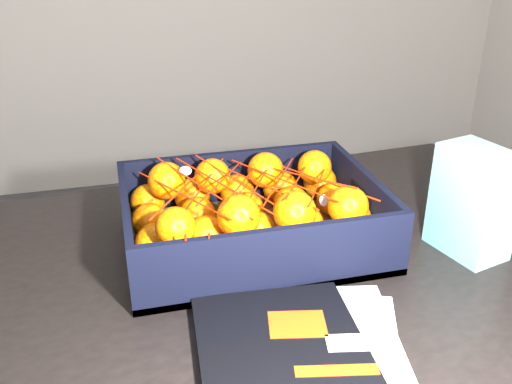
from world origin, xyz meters
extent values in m
cube|color=black|center=(-0.12, -0.34, 0.73)|extent=(1.26, 0.89, 0.04)
cylinder|color=black|center=(0.43, 0.01, 0.35)|extent=(0.06, 0.06, 0.71)
cube|color=silver|center=(-0.10, -0.55, 0.75)|extent=(0.30, 0.34, 0.01)
cube|color=silver|center=(-0.09, -0.55, 0.76)|extent=(0.26, 0.32, 0.01)
cube|color=black|center=(-0.14, -0.55, 0.77)|extent=(0.23, 0.30, 0.01)
cube|color=red|center=(-0.11, -0.49, 0.77)|extent=(0.08, 0.07, 0.00)
cube|color=white|center=(-0.06, -0.55, 0.77)|extent=(0.06, 0.04, 0.00)
cube|color=red|center=(-0.09, -0.59, 0.77)|extent=(0.10, 0.04, 0.00)
cube|color=brown|center=(-0.11, -0.25, 0.76)|extent=(0.42, 0.31, 0.01)
cube|color=black|center=(-0.11, -0.09, 0.80)|extent=(0.42, 0.01, 0.11)
cube|color=black|center=(-0.11, -0.40, 0.80)|extent=(0.42, 0.01, 0.11)
cube|color=black|center=(-0.31, -0.25, 0.80)|extent=(0.01, 0.29, 0.11)
cube|color=black|center=(0.10, -0.25, 0.80)|extent=(0.01, 0.29, 0.11)
sphere|color=#FF6C05|center=(-0.27, -0.36, 0.79)|extent=(0.06, 0.06, 0.06)
sphere|color=#FF6C05|center=(-0.27, -0.28, 0.79)|extent=(0.07, 0.07, 0.07)
sphere|color=#FF6C05|center=(-0.27, -0.21, 0.79)|extent=(0.06, 0.06, 0.06)
sphere|color=#FF6C05|center=(-0.27, -0.13, 0.79)|extent=(0.06, 0.06, 0.06)
sphere|color=#FF6C05|center=(-0.19, -0.36, 0.79)|extent=(0.07, 0.07, 0.07)
sphere|color=#FF6C05|center=(-0.19, -0.28, 0.79)|extent=(0.07, 0.07, 0.07)
sphere|color=#FF6C05|center=(-0.19, -0.20, 0.79)|extent=(0.06, 0.06, 0.06)
sphere|color=#FF6C05|center=(-0.19, -0.13, 0.79)|extent=(0.07, 0.07, 0.07)
sphere|color=#FF6C05|center=(-0.11, -0.36, 0.79)|extent=(0.06, 0.06, 0.06)
sphere|color=#FF6C05|center=(-0.11, -0.28, 0.79)|extent=(0.06, 0.06, 0.06)
sphere|color=#FF6C05|center=(-0.11, -0.21, 0.79)|extent=(0.06, 0.06, 0.06)
sphere|color=#FF6C05|center=(-0.11, -0.13, 0.79)|extent=(0.06, 0.06, 0.06)
sphere|color=#FF6C05|center=(-0.03, -0.36, 0.79)|extent=(0.07, 0.07, 0.07)
sphere|color=#FF6C05|center=(-0.03, -0.28, 0.79)|extent=(0.06, 0.06, 0.06)
sphere|color=#FF6C05|center=(-0.02, -0.21, 0.79)|extent=(0.07, 0.07, 0.07)
sphere|color=#FF6C05|center=(-0.02, -0.13, 0.79)|extent=(0.07, 0.07, 0.07)
sphere|color=#FF6C05|center=(0.06, -0.36, 0.79)|extent=(0.06, 0.06, 0.06)
sphere|color=#FF6C05|center=(0.06, -0.28, 0.79)|extent=(0.06, 0.06, 0.06)
sphere|color=#FF6C05|center=(0.06, -0.21, 0.79)|extent=(0.06, 0.06, 0.06)
sphere|color=#FF6C05|center=(0.06, -0.13, 0.79)|extent=(0.06, 0.06, 0.06)
sphere|color=#FF6C05|center=(-0.24, -0.33, 0.84)|extent=(0.06, 0.06, 0.06)
sphere|color=#FF6C05|center=(-0.24, -0.16, 0.84)|extent=(0.07, 0.07, 0.07)
sphere|color=#FF6C05|center=(-0.15, -0.32, 0.84)|extent=(0.07, 0.07, 0.07)
sphere|color=#FF6C05|center=(-0.16, -0.16, 0.84)|extent=(0.06, 0.06, 0.06)
sphere|color=#FF6C05|center=(-0.06, -0.33, 0.84)|extent=(0.07, 0.07, 0.07)
sphere|color=#FF6C05|center=(-0.06, -0.16, 0.84)|extent=(0.06, 0.06, 0.06)
sphere|color=#FF6C05|center=(0.03, -0.33, 0.84)|extent=(0.06, 0.06, 0.06)
sphere|color=#FF6C05|center=(0.03, -0.17, 0.84)|extent=(0.06, 0.06, 0.06)
cylinder|color=#BB2207|center=(-0.22, -0.25, 0.86)|extent=(0.12, 0.22, 0.01)
cylinder|color=#BB2207|center=(-0.19, -0.25, 0.87)|extent=(0.12, 0.22, 0.03)
cylinder|color=#BB2207|center=(-0.16, -0.25, 0.87)|extent=(0.12, 0.22, 0.02)
cylinder|color=#BB2207|center=(-0.12, -0.25, 0.86)|extent=(0.12, 0.22, 0.03)
cylinder|color=#BB2207|center=(-0.09, -0.25, 0.86)|extent=(0.12, 0.22, 0.00)
cylinder|color=#BB2207|center=(-0.06, -0.25, 0.86)|extent=(0.12, 0.22, 0.01)
cylinder|color=#BB2207|center=(-0.02, -0.24, 0.87)|extent=(0.12, 0.22, 0.04)
cylinder|color=#BB2207|center=(0.01, -0.25, 0.86)|extent=(0.12, 0.22, 0.01)
cylinder|color=#BB2207|center=(-0.22, -0.25, 0.87)|extent=(0.12, 0.22, 0.02)
cylinder|color=#BB2207|center=(-0.19, -0.24, 0.86)|extent=(0.12, 0.22, 0.01)
cylinder|color=#BB2207|center=(-0.16, -0.24, 0.87)|extent=(0.12, 0.22, 0.03)
cylinder|color=#BB2207|center=(-0.12, -0.25, 0.87)|extent=(0.12, 0.22, 0.03)
cylinder|color=#BB2207|center=(-0.09, -0.24, 0.86)|extent=(0.12, 0.22, 0.01)
cylinder|color=#BB2207|center=(-0.06, -0.24, 0.86)|extent=(0.12, 0.22, 0.03)
cylinder|color=#BB2207|center=(-0.02, -0.24, 0.86)|extent=(0.12, 0.22, 0.04)
cylinder|color=#BB2207|center=(0.01, -0.25, 0.86)|extent=(0.12, 0.22, 0.03)
cylinder|color=#BB2207|center=(-0.24, -0.39, 0.83)|extent=(0.00, 0.03, 0.09)
cylinder|color=#BB2207|center=(-0.21, -0.39, 0.83)|extent=(0.01, 0.04, 0.08)
cube|color=silver|center=(0.23, -0.36, 0.84)|extent=(0.11, 0.13, 0.18)
camera|label=1|loc=(-0.31, -1.06, 1.25)|focal=39.84mm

